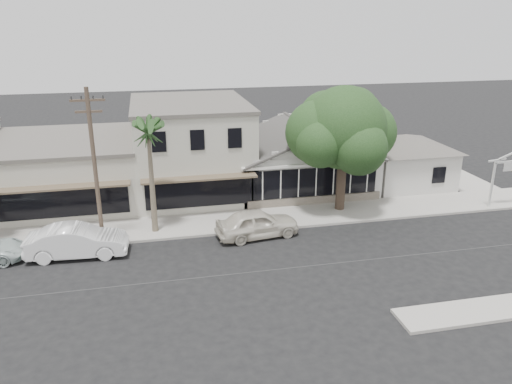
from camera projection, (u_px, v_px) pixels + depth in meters
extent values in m
plane|color=black|center=(276.00, 270.00, 25.96)|extent=(140.00, 140.00, 0.00)
cube|color=#9E9991|center=(122.00, 230.00, 30.53)|extent=(90.00, 3.50, 0.15)
cube|color=silver|center=(298.00, 169.00, 37.99)|extent=(10.00, 8.00, 3.00)
cube|color=black|center=(316.00, 182.00, 34.17)|extent=(8.80, 0.10, 2.00)
cube|color=#60564C|center=(315.00, 201.00, 34.64)|extent=(9.60, 0.18, 0.70)
cube|color=silver|center=(403.00, 166.00, 38.74)|extent=(6.00, 6.00, 3.00)
cube|color=white|center=(492.00, 186.00, 33.62)|extent=(0.12, 0.12, 3.30)
cube|color=beige|center=(191.00, 149.00, 36.71)|extent=(8.00, 10.00, 6.50)
cube|color=#B1AB9F|center=(64.00, 172.00, 35.27)|extent=(10.00, 10.00, 4.20)
cylinder|color=brown|center=(95.00, 170.00, 27.43)|extent=(0.24, 0.24, 9.00)
cube|color=brown|center=(87.00, 100.00, 26.17)|extent=(1.80, 0.12, 0.12)
cube|color=brown|center=(89.00, 112.00, 26.37)|extent=(1.40, 0.12, 0.12)
imported|color=beige|center=(257.00, 223.00, 29.61)|extent=(5.17, 2.64, 1.68)
imported|color=white|center=(77.00, 241.00, 27.17)|extent=(5.46, 2.16, 1.77)
cylinder|color=#46382A|center=(341.00, 187.00, 33.34)|extent=(0.62, 0.62, 3.32)
sphere|color=#1B3415|center=(344.00, 128.00, 31.99)|extent=(5.40, 5.40, 5.40)
sphere|color=#1B3415|center=(367.00, 132.00, 33.12)|extent=(3.95, 3.95, 3.95)
sphere|color=#1B3415|center=(317.00, 132.00, 32.14)|extent=(4.15, 4.15, 4.15)
sphere|color=#1B3415|center=(359.00, 147.00, 30.95)|extent=(3.53, 3.53, 3.53)
sphere|color=#1B3415|center=(326.00, 119.00, 33.29)|extent=(3.74, 3.74, 3.74)
sphere|color=#1B3415|center=(354.00, 112.00, 33.34)|extent=(3.32, 3.32, 3.32)
sphere|color=#1B3415|center=(320.00, 143.00, 31.09)|extent=(3.12, 3.12, 3.12)
cone|color=#726651|center=(152.00, 185.00, 29.37)|extent=(0.38, 0.38, 6.11)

